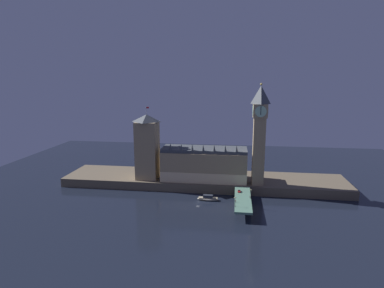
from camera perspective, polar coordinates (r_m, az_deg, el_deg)
The scene contains 12 objects.
ground_plane at distance 222.27m, azimuth 1.07°, elevation -10.41°, with size 400.00×400.00×0.00m, color black.
embankment at distance 257.61m, azimuth 2.10°, elevation -6.51°, with size 220.00×42.00×6.75m.
parliament_hall at distance 246.66m, azimuth 2.19°, elevation -3.52°, with size 64.38×23.96×29.60m.
clock_tower at distance 234.26m, azimuth 11.88°, elevation 2.06°, with size 10.49×10.60×73.39m.
victoria_tower at distance 249.02m, azimuth -7.95°, elevation -0.46°, with size 16.42×16.42×55.96m.
bridge at distance 214.58m, azimuth 9.01°, elevation -9.94°, with size 10.52×46.00×6.81m.
car_northbound_lead at distance 224.57m, azimuth 8.38°, elevation -8.28°, with size 1.91×3.99×1.32m.
pedestrian_near_rail at distance 206.14m, azimuth 7.77°, elevation -10.01°, with size 0.38×0.38×1.75m.
pedestrian_mid_walk at distance 214.61m, azimuth 10.28°, elevation -9.20°, with size 0.38×0.38×1.80m.
street_lamp_near at distance 198.72m, azimuth 7.68°, elevation -9.92°, with size 1.34×0.60×6.25m.
street_lamp_mid at distance 212.75m, azimuth 10.43°, elevation -8.50°, with size 1.34×0.60×6.46m.
boat_upstream at distance 226.22m, azimuth 2.85°, elevation -9.63°, with size 15.07×4.48×3.94m.
Camera 1 is at (23.76, -204.90, 82.82)m, focal length 30.00 mm.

